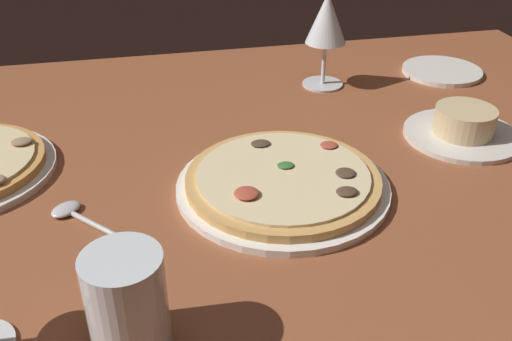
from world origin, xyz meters
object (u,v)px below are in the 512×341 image
at_px(wine_glass_far, 327,22).
at_px(water_glass, 128,308).
at_px(spoon, 73,213).
at_px(pizza_main, 283,182).
at_px(side_plate, 442,71).
at_px(ramekin_on_saucer, 463,127).

bearing_deg(wine_glass_far, water_glass, -123.50).
bearing_deg(water_glass, wine_glass_far, 56.50).
relative_size(water_glass, spoon, 1.11).
distance_m(pizza_main, water_glass, 0.31).
relative_size(pizza_main, side_plate, 1.86).
bearing_deg(ramekin_on_saucer, water_glass, -148.92).
height_order(ramekin_on_saucer, side_plate, ramekin_on_saucer).
xyz_separation_m(pizza_main, water_glass, (-0.21, -0.23, 0.03)).
height_order(pizza_main, water_glass, water_glass).
distance_m(pizza_main, wine_glass_far, 0.39).
relative_size(water_glass, side_plate, 0.68).
bearing_deg(ramekin_on_saucer, side_plate, 68.42).
distance_m(wine_glass_far, water_glass, 0.68).
height_order(pizza_main, wine_glass_far, wine_glass_far).
xyz_separation_m(pizza_main, wine_glass_far, (0.16, 0.33, 0.11)).
bearing_deg(ramekin_on_saucer, wine_glass_far, 120.92).
height_order(pizza_main, side_plate, pizza_main).
height_order(wine_glass_far, spoon, wine_glass_far).
height_order(ramekin_on_saucer, spoon, ramekin_on_saucer).
distance_m(ramekin_on_saucer, water_glass, 0.61).
relative_size(pizza_main, wine_glass_far, 1.66).
distance_m(side_plate, spoon, 0.77).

